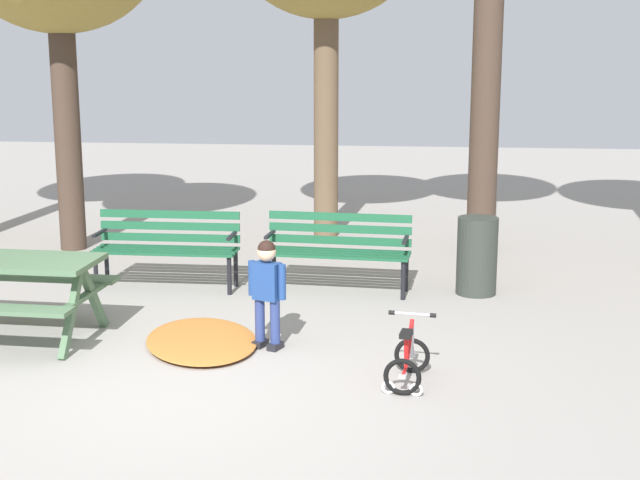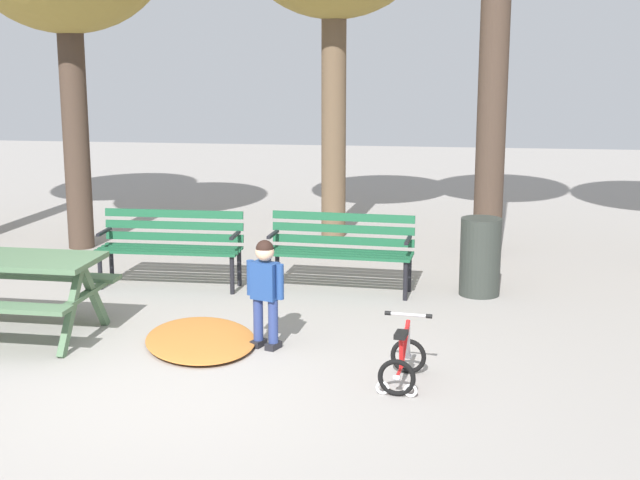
{
  "view_description": "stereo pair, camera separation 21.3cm",
  "coord_description": "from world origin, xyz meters",
  "px_view_note": "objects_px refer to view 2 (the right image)",
  "views": [
    {
      "loc": [
        1.92,
        -6.61,
        2.68
      ],
      "look_at": [
        0.96,
        1.91,
        0.85
      ],
      "focal_mm": 51.66,
      "sensor_mm": 36.0,
      "label": 1
    },
    {
      "loc": [
        2.13,
        -6.59,
        2.68
      ],
      "look_at": [
        0.96,
        1.91,
        0.85
      ],
      "focal_mm": 51.66,
      "sensor_mm": 36.0,
      "label": 2
    }
  ],
  "objects_px": {
    "picnic_table": "(2,275)",
    "child_standing": "(265,286)",
    "trash_bin": "(480,257)",
    "park_bench_left": "(341,246)",
    "kids_bicycle": "(403,361)",
    "park_bench_far_left": "(171,242)"
  },
  "relations": [
    {
      "from": "picnic_table",
      "to": "park_bench_far_left",
      "type": "xyz_separation_m",
      "value": [
        1.02,
        1.98,
        -0.08
      ]
    },
    {
      "from": "kids_bicycle",
      "to": "child_standing",
      "type": "bearing_deg",
      "value": 149.16
    },
    {
      "from": "picnic_table",
      "to": "trash_bin",
      "type": "relative_size",
      "value": 2.17
    },
    {
      "from": "picnic_table",
      "to": "park_bench_left",
      "type": "height_order",
      "value": "park_bench_left"
    },
    {
      "from": "picnic_table",
      "to": "trash_bin",
      "type": "distance_m",
      "value": 4.91
    },
    {
      "from": "child_standing",
      "to": "kids_bicycle",
      "type": "bearing_deg",
      "value": -30.84
    },
    {
      "from": "trash_bin",
      "to": "park_bench_far_left",
      "type": "bearing_deg",
      "value": -178.42
    },
    {
      "from": "trash_bin",
      "to": "kids_bicycle",
      "type": "bearing_deg",
      "value": -103.82
    },
    {
      "from": "park_bench_left",
      "to": "child_standing",
      "type": "relative_size",
      "value": 1.64
    },
    {
      "from": "kids_bicycle",
      "to": "trash_bin",
      "type": "xyz_separation_m",
      "value": [
        0.7,
        2.83,
        0.22
      ]
    },
    {
      "from": "trash_bin",
      "to": "child_standing",
      "type": "bearing_deg",
      "value": -133.34
    },
    {
      "from": "park_bench_far_left",
      "to": "trash_bin",
      "type": "bearing_deg",
      "value": 1.58
    },
    {
      "from": "park_bench_far_left",
      "to": "kids_bicycle",
      "type": "distance_m",
      "value": 3.88
    },
    {
      "from": "park_bench_far_left",
      "to": "kids_bicycle",
      "type": "height_order",
      "value": "park_bench_far_left"
    },
    {
      "from": "picnic_table",
      "to": "trash_bin",
      "type": "height_order",
      "value": "trash_bin"
    },
    {
      "from": "child_standing",
      "to": "kids_bicycle",
      "type": "xyz_separation_m",
      "value": [
        1.26,
        -0.76,
        -0.38
      ]
    },
    {
      "from": "child_standing",
      "to": "trash_bin",
      "type": "bearing_deg",
      "value": 46.66
    },
    {
      "from": "child_standing",
      "to": "park_bench_left",
      "type": "bearing_deg",
      "value": 77.82
    },
    {
      "from": "park_bench_left",
      "to": "kids_bicycle",
      "type": "height_order",
      "value": "park_bench_left"
    },
    {
      "from": "child_standing",
      "to": "kids_bicycle",
      "type": "height_order",
      "value": "child_standing"
    },
    {
      "from": "picnic_table",
      "to": "child_standing",
      "type": "bearing_deg",
      "value": -0.11
    },
    {
      "from": "picnic_table",
      "to": "trash_bin",
      "type": "bearing_deg",
      "value": 25.02
    }
  ]
}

